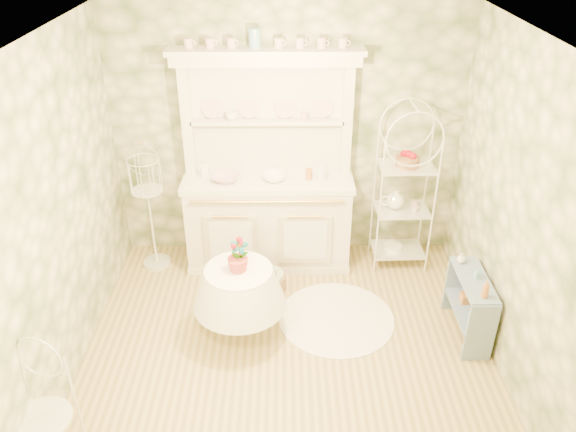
{
  "coord_description": "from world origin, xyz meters",
  "views": [
    {
      "loc": [
        -0.03,
        -3.65,
        3.54
      ],
      "look_at": [
        0.0,
        0.5,
        1.15
      ],
      "focal_mm": 35.0,
      "sensor_mm": 36.0,
      "label": 1
    }
  ],
  "objects_px": {
    "cafe_chair": "(44,427)",
    "birdcage_stand": "(149,202)",
    "bakers_rack": "(404,188)",
    "round_table": "(240,300)",
    "floor_basket": "(269,281)",
    "kitchen_dresser": "(268,166)",
    "side_shelf": "(469,306)"
  },
  "relations": [
    {
      "from": "cafe_chair",
      "to": "birdcage_stand",
      "type": "bearing_deg",
      "value": 97.86
    },
    {
      "from": "bakers_rack",
      "to": "round_table",
      "type": "bearing_deg",
      "value": -146.35
    },
    {
      "from": "bakers_rack",
      "to": "floor_basket",
      "type": "height_order",
      "value": "bakers_rack"
    },
    {
      "from": "round_table",
      "to": "cafe_chair",
      "type": "distance_m",
      "value": 1.85
    },
    {
      "from": "kitchen_dresser",
      "to": "birdcage_stand",
      "type": "relative_size",
      "value": 1.48
    },
    {
      "from": "kitchen_dresser",
      "to": "round_table",
      "type": "bearing_deg",
      "value": -101.01
    },
    {
      "from": "birdcage_stand",
      "to": "floor_basket",
      "type": "distance_m",
      "value": 1.49
    },
    {
      "from": "birdcage_stand",
      "to": "floor_basket",
      "type": "xyz_separation_m",
      "value": [
        1.25,
        -0.47,
        -0.67
      ]
    },
    {
      "from": "kitchen_dresser",
      "to": "cafe_chair",
      "type": "height_order",
      "value": "kitchen_dresser"
    },
    {
      "from": "kitchen_dresser",
      "to": "bakers_rack",
      "type": "distance_m",
      "value": 1.43
    },
    {
      "from": "side_shelf",
      "to": "birdcage_stand",
      "type": "distance_m",
      "value": 3.31
    },
    {
      "from": "side_shelf",
      "to": "floor_basket",
      "type": "height_order",
      "value": "side_shelf"
    },
    {
      "from": "side_shelf",
      "to": "round_table",
      "type": "bearing_deg",
      "value": -177.69
    },
    {
      "from": "kitchen_dresser",
      "to": "side_shelf",
      "type": "relative_size",
      "value": 3.19
    },
    {
      "from": "bakers_rack",
      "to": "birdcage_stand",
      "type": "relative_size",
      "value": 1.18
    },
    {
      "from": "side_shelf",
      "to": "birdcage_stand",
      "type": "bearing_deg",
      "value": 162.31
    },
    {
      "from": "cafe_chair",
      "to": "floor_basket",
      "type": "height_order",
      "value": "cafe_chair"
    },
    {
      "from": "kitchen_dresser",
      "to": "bakers_rack",
      "type": "xyz_separation_m",
      "value": [
        1.41,
        -0.03,
        -0.24
      ]
    },
    {
      "from": "bakers_rack",
      "to": "birdcage_stand",
      "type": "xyz_separation_m",
      "value": [
        -2.64,
        -0.04,
        -0.14
      ]
    },
    {
      "from": "kitchen_dresser",
      "to": "cafe_chair",
      "type": "bearing_deg",
      "value": -120.07
    },
    {
      "from": "bakers_rack",
      "to": "floor_basket",
      "type": "relative_size",
      "value": 5.91
    },
    {
      "from": "bakers_rack",
      "to": "cafe_chair",
      "type": "height_order",
      "value": "bakers_rack"
    },
    {
      "from": "bakers_rack",
      "to": "cafe_chair",
      "type": "relative_size",
      "value": 2.42
    },
    {
      "from": "kitchen_dresser",
      "to": "cafe_chair",
      "type": "relative_size",
      "value": 3.05
    },
    {
      "from": "birdcage_stand",
      "to": "bakers_rack",
      "type": "bearing_deg",
      "value": 0.9
    },
    {
      "from": "kitchen_dresser",
      "to": "cafe_chair",
      "type": "xyz_separation_m",
      "value": [
        -1.48,
        -2.56,
        -0.77
      ]
    },
    {
      "from": "kitchen_dresser",
      "to": "round_table",
      "type": "height_order",
      "value": "kitchen_dresser"
    },
    {
      "from": "round_table",
      "to": "birdcage_stand",
      "type": "xyz_separation_m",
      "value": [
        -1.0,
        1.12,
        0.39
      ]
    },
    {
      "from": "side_shelf",
      "to": "bakers_rack",
      "type": "bearing_deg",
      "value": 112.54
    },
    {
      "from": "bakers_rack",
      "to": "round_table",
      "type": "distance_m",
      "value": 2.08
    },
    {
      "from": "side_shelf",
      "to": "birdcage_stand",
      "type": "relative_size",
      "value": 0.46
    },
    {
      "from": "side_shelf",
      "to": "cafe_chair",
      "type": "bearing_deg",
      "value": -155.2
    }
  ]
}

